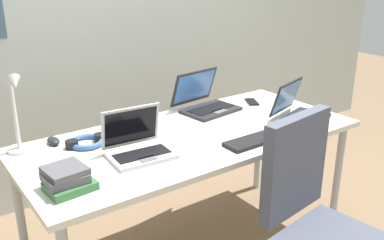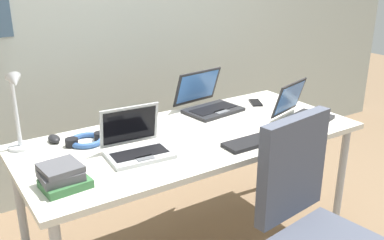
# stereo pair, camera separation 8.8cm
# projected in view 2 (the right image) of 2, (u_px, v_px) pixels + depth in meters

# --- Properties ---
(wall_back) EXTENTS (6.00, 0.13, 2.60)m
(wall_back) POSITION_uv_depth(u_px,v_px,m) (104.00, 8.00, 2.95)
(wall_back) COLOR #B2BCB7
(wall_back) RESTS_ON ground_plane
(desk) EXTENTS (1.80, 0.80, 0.74)m
(desk) POSITION_uv_depth(u_px,v_px,m) (192.00, 144.00, 2.30)
(desk) COLOR silver
(desk) RESTS_ON ground_plane
(desk_lamp) EXTENTS (0.12, 0.18, 0.40)m
(desk_lamp) POSITION_uv_depth(u_px,v_px,m) (17.00, 112.00, 2.02)
(desk_lamp) COLOR silver
(desk_lamp) RESTS_ON desk
(laptop_mid_desk) EXTENTS (0.36, 0.34, 0.24)m
(laptop_mid_desk) POSITION_uv_depth(u_px,v_px,m) (208.00, 103.00, 2.64)
(laptop_mid_desk) COLOR #232326
(laptop_mid_desk) RESTS_ON desk
(laptop_near_mouse) EXTENTS (0.31, 0.26, 0.22)m
(laptop_near_mouse) POSITION_uv_depth(u_px,v_px,m) (136.00, 145.00, 2.03)
(laptop_near_mouse) COLOR #B7BABC
(laptop_near_mouse) RESTS_ON desk
(laptop_back_left) EXTENTS (0.35, 0.33, 0.21)m
(laptop_back_left) POSITION_uv_depth(u_px,v_px,m) (302.00, 113.00, 2.48)
(laptop_back_left) COLOR #232326
(laptop_back_left) RESTS_ON desk
(external_keyboard) EXTENTS (0.33, 0.12, 0.02)m
(external_keyboard) POSITION_uv_depth(u_px,v_px,m) (254.00, 142.00, 2.17)
(external_keyboard) COLOR black
(external_keyboard) RESTS_ON desk
(computer_mouse) EXTENTS (0.06, 0.10, 0.03)m
(computer_mouse) POSITION_uv_depth(u_px,v_px,m) (54.00, 139.00, 2.18)
(computer_mouse) COLOR black
(computer_mouse) RESTS_ON desk
(cell_phone) EXTENTS (0.12, 0.15, 0.01)m
(cell_phone) POSITION_uv_depth(u_px,v_px,m) (256.00, 103.00, 2.78)
(cell_phone) COLOR black
(cell_phone) RESTS_ON desk
(headphones) EXTENTS (0.21, 0.18, 0.04)m
(headphones) POSITION_uv_depth(u_px,v_px,m) (86.00, 140.00, 2.17)
(headphones) COLOR #335999
(headphones) RESTS_ON desk
(pill_bottle) EXTENTS (0.04, 0.04, 0.08)m
(pill_bottle) POSITION_uv_depth(u_px,v_px,m) (117.00, 128.00, 2.25)
(pill_bottle) COLOR gold
(pill_bottle) RESTS_ON desk
(book_stack) EXTENTS (0.19, 0.18, 0.09)m
(book_stack) POSITION_uv_depth(u_px,v_px,m) (62.00, 177.00, 1.74)
(book_stack) COLOR #336638
(book_stack) RESTS_ON desk
(coffee_mug) EXTENTS (0.11, 0.08, 0.09)m
(coffee_mug) POSITION_uv_depth(u_px,v_px,m) (136.00, 122.00, 2.34)
(coffee_mug) COLOR #B21E23
(coffee_mug) RESTS_ON desk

